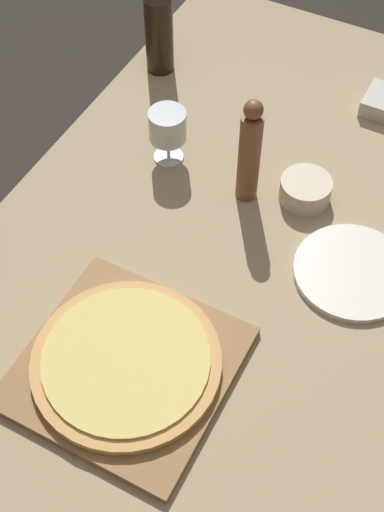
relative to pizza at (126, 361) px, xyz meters
The scene contains 9 objects.
ground_plane 0.83m from the pizza, 84.70° to the left, with size 12.00×12.00×0.00m, color #2D2823.
dining_table 0.35m from the pizza, 84.70° to the left, with size 0.98×1.76×0.73m.
cutting_board 0.02m from the pizza, behind, with size 0.37×0.37×0.02m.
pizza is the anchor object (origin of this frame).
wine_bottle 0.89m from the pizza, 115.18° to the left, with size 0.07×0.07×0.31m.
pepper_mill 0.51m from the pizza, 88.85° to the left, with size 0.05×0.05×0.27m.
wine_glass 0.56m from the pizza, 110.87° to the left, with size 0.09×0.09×0.13m.
small_bowl 0.56m from the pizza, 76.81° to the left, with size 0.11×0.11×0.05m.
dinner_plate 0.50m from the pizza, 53.67° to the left, with size 0.24×0.24×0.01m.
Camera 1 is at (0.37, -0.83, 1.91)m, focal length 50.00 mm.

